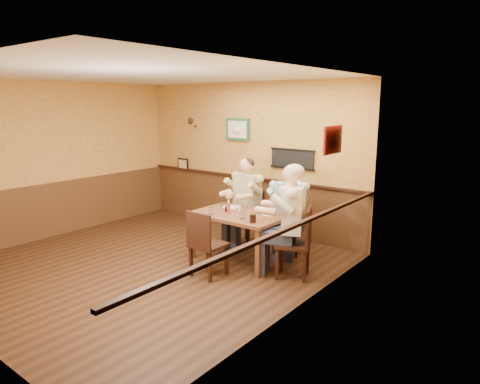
# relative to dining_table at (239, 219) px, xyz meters

# --- Properties ---
(room) EXTENTS (5.02, 5.03, 2.81)m
(room) POSITION_rel_dining_table_xyz_m (-0.83, -0.85, 1.03)
(room) COLOR black
(room) RESTS_ON ground
(dining_table) EXTENTS (1.40, 0.90, 0.75)m
(dining_table) POSITION_rel_dining_table_xyz_m (0.00, 0.00, 0.00)
(dining_table) COLOR brown
(dining_table) RESTS_ON ground
(chair_back_left) EXTENTS (0.47, 0.47, 0.95)m
(chair_back_left) POSITION_rel_dining_table_xyz_m (-0.38, 0.71, -0.19)
(chair_back_left) COLOR #32190F
(chair_back_left) RESTS_ON ground
(chair_back_right) EXTENTS (0.53, 0.53, 0.91)m
(chair_back_right) POSITION_rel_dining_table_xyz_m (0.44, 0.73, -0.21)
(chair_back_right) COLOR #32190F
(chair_back_right) RESTS_ON ground
(chair_right_end) EXTENTS (0.61, 0.61, 1.01)m
(chair_right_end) POSITION_rel_dining_table_xyz_m (1.00, -0.05, -0.15)
(chair_right_end) COLOR #32190F
(chair_right_end) RESTS_ON ground
(chair_near_side) EXTENTS (0.44, 0.44, 0.96)m
(chair_near_side) POSITION_rel_dining_table_xyz_m (0.04, -0.75, -0.18)
(chair_near_side) COLOR #32190F
(chair_near_side) RESTS_ON ground
(diner_tan_shirt) EXTENTS (0.67, 0.67, 1.35)m
(diner_tan_shirt) POSITION_rel_dining_table_xyz_m (-0.38, 0.71, 0.02)
(diner_tan_shirt) COLOR #C6B788
(diner_tan_shirt) RESTS_ON ground
(diner_blue_polo) EXTENTS (0.76, 0.76, 1.29)m
(diner_blue_polo) POSITION_rel_dining_table_xyz_m (0.44, 0.73, -0.01)
(diner_blue_polo) COLOR #88AFCC
(diner_blue_polo) RESTS_ON ground
(diner_white_elder) EXTENTS (0.87, 0.87, 1.44)m
(diner_white_elder) POSITION_rel_dining_table_xyz_m (1.00, -0.05, 0.06)
(diner_white_elder) COLOR silver
(diner_white_elder) RESTS_ON ground
(water_glass_left) EXTENTS (0.09, 0.09, 0.11)m
(water_glass_left) POSITION_rel_dining_table_xyz_m (-0.30, -0.31, 0.15)
(water_glass_left) COLOR white
(water_glass_left) RESTS_ON dining_table
(water_glass_mid) EXTENTS (0.08, 0.08, 0.12)m
(water_glass_mid) POSITION_rel_dining_table_xyz_m (0.22, -0.21, 0.15)
(water_glass_mid) COLOR silver
(water_glass_mid) RESTS_ON dining_table
(cola_tumbler) EXTENTS (0.12, 0.12, 0.12)m
(cola_tumbler) POSITION_rel_dining_table_xyz_m (0.47, -0.29, 0.15)
(cola_tumbler) COLOR black
(cola_tumbler) RESTS_ON dining_table
(hot_sauce_bottle) EXTENTS (0.06, 0.06, 0.19)m
(hot_sauce_bottle) POSITION_rel_dining_table_xyz_m (-0.13, -0.10, 0.18)
(hot_sauce_bottle) COLOR red
(hot_sauce_bottle) RESTS_ON dining_table
(salt_shaker) EXTENTS (0.05, 0.05, 0.10)m
(salt_shaker) POSITION_rel_dining_table_xyz_m (-0.06, 0.09, 0.14)
(salt_shaker) COLOR white
(salt_shaker) RESTS_ON dining_table
(pepper_shaker) EXTENTS (0.04, 0.04, 0.09)m
(pepper_shaker) POSITION_rel_dining_table_xyz_m (-0.24, -0.04, 0.13)
(pepper_shaker) COLOR black
(pepper_shaker) RESTS_ON dining_table
(plate_far_left) EXTENTS (0.31, 0.31, 0.02)m
(plate_far_left) POSITION_rel_dining_table_xyz_m (-0.34, 0.22, 0.10)
(plate_far_left) COLOR silver
(plate_far_left) RESTS_ON dining_table
(plate_far_right) EXTENTS (0.33, 0.33, 0.02)m
(plate_far_right) POSITION_rel_dining_table_xyz_m (0.39, 0.25, 0.10)
(plate_far_right) COLOR white
(plate_far_right) RESTS_ON dining_table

